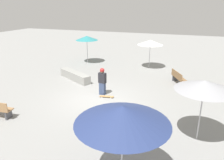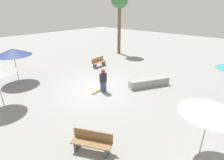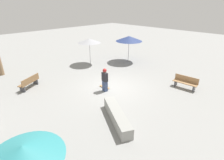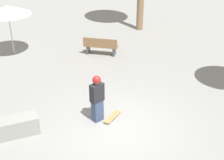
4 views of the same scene
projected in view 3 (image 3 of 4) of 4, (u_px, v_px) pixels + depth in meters
The scene contains 9 objects.
ground_plane at pixel (112, 87), 12.23m from camera, with size 60.00×60.00×0.00m, color gray.
skater_main at pixel (105, 79), 11.42m from camera, with size 0.29×0.45×1.60m.
skateboard at pixel (105, 87), 12.18m from camera, with size 0.32×0.82×0.07m.
concrete_ledge at pixel (117, 116), 8.67m from camera, with size 1.91×2.89×0.56m.
bench_near at pixel (185, 82), 11.98m from camera, with size 0.57×1.63×0.85m.
bench_far at pixel (29, 82), 12.00m from camera, with size 1.62×1.13×0.85m.
shade_umbrella_teal at pixel (23, 152), 4.13m from camera, with size 1.94×1.94×2.40m.
shade_umbrella_grey at pixel (89, 41), 16.04m from camera, with size 2.11×2.11×2.42m.
shade_umbrella_navy at pixel (129, 39), 16.75m from camera, with size 2.55×2.55×2.52m.
Camera 3 is at (7.74, 7.76, 5.45)m, focal length 28.00 mm.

